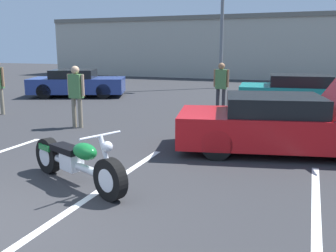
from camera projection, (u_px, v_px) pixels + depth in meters
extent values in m
cube|color=white|center=(93.00, 195.00, 5.59)|extent=(0.12, 5.08, 0.01)
cube|color=white|center=(316.00, 230.00, 4.51)|extent=(0.12, 5.08, 0.01)
cube|color=#B2AD9E|center=(258.00, 47.00, 26.91)|extent=(32.00, 4.00, 4.40)
cube|color=slate|center=(260.00, 18.00, 26.49)|extent=(32.00, 4.20, 0.30)
cylinder|color=slate|center=(222.00, 5.00, 19.63)|extent=(0.18, 0.18, 8.75)
cylinder|color=black|center=(110.00, 179.00, 5.36)|extent=(0.63, 0.39, 0.62)
cylinder|color=black|center=(49.00, 155.00, 6.55)|extent=(0.63, 0.39, 0.62)
cylinder|color=silver|center=(110.00, 179.00, 5.36)|extent=(0.38, 0.29, 0.34)
cylinder|color=silver|center=(49.00, 155.00, 6.55)|extent=(0.38, 0.29, 0.34)
cylinder|color=silver|center=(76.00, 165.00, 5.95)|extent=(1.42, 0.69, 0.12)
cube|color=silver|center=(72.00, 161.00, 6.03)|extent=(0.43, 0.36, 0.28)
ellipsoid|color=#146B2D|center=(85.00, 151.00, 5.71)|extent=(0.57, 0.45, 0.26)
cube|color=black|center=(67.00, 149.00, 6.08)|extent=(0.70, 0.49, 0.10)
cube|color=#146B2D|center=(49.00, 147.00, 6.48)|extent=(0.40, 0.34, 0.10)
cylinder|color=silver|center=(106.00, 156.00, 5.35)|extent=(0.31, 0.18, 0.62)
cylinder|color=silver|center=(101.00, 135.00, 5.36)|extent=(0.31, 0.66, 0.04)
sphere|color=silver|center=(107.00, 147.00, 5.29)|extent=(0.16, 0.16, 0.16)
cylinder|color=silver|center=(69.00, 162.00, 6.31)|extent=(1.08, 0.53, 0.09)
cube|color=red|center=(281.00, 129.00, 7.85)|extent=(4.54, 2.70, 0.65)
cube|color=black|center=(274.00, 104.00, 7.77)|extent=(2.22, 2.01, 0.38)
cylinder|color=black|center=(335.00, 131.00, 8.48)|extent=(0.65, 0.35, 0.61)
cylinder|color=black|center=(217.00, 144.00, 7.30)|extent=(0.65, 0.35, 0.61)
cylinder|color=black|center=(218.00, 128.00, 8.84)|extent=(0.65, 0.35, 0.61)
cube|color=navy|center=(78.00, 85.00, 16.87)|extent=(4.53, 3.30, 0.66)
cube|color=black|center=(74.00, 74.00, 16.76)|extent=(2.36, 2.28, 0.37)
cylinder|color=black|center=(104.00, 91.00, 16.12)|extent=(0.68, 0.44, 0.64)
cylinder|color=black|center=(109.00, 87.00, 17.76)|extent=(0.68, 0.44, 0.64)
cylinder|color=black|center=(44.00, 91.00, 16.06)|extent=(0.68, 0.44, 0.64)
cylinder|color=black|center=(55.00, 87.00, 17.70)|extent=(0.68, 0.44, 0.64)
cube|color=teal|center=(304.00, 95.00, 13.26)|extent=(4.66, 2.43, 0.65)
cube|color=black|center=(300.00, 80.00, 13.20)|extent=(2.19, 1.96, 0.39)
cylinder|color=black|center=(263.00, 102.00, 12.82)|extent=(0.72, 0.30, 0.70)
cylinder|color=black|center=(264.00, 95.00, 14.45)|extent=(0.72, 0.30, 0.70)
cylinder|color=gray|center=(2.00, 102.00, 12.27)|extent=(0.12, 0.12, 0.86)
cylinder|color=#9E704C|center=(3.00, 77.00, 12.06)|extent=(0.08, 0.08, 0.61)
cylinder|color=#333338|center=(218.00, 101.00, 12.65)|extent=(0.12, 0.12, 0.81)
cylinder|color=#333338|center=(224.00, 101.00, 12.58)|extent=(0.12, 0.12, 0.81)
cube|color=#4C7F47|center=(221.00, 79.00, 12.46)|extent=(0.36, 0.20, 0.64)
cylinder|color=#9E704C|center=(215.00, 78.00, 12.53)|extent=(0.08, 0.08, 0.58)
cylinder|color=#9E704C|center=(228.00, 78.00, 12.38)|extent=(0.08, 0.08, 0.58)
sphere|color=#9E704C|center=(222.00, 66.00, 12.37)|extent=(0.22, 0.22, 0.22)
cylinder|color=gray|center=(74.00, 113.00, 10.30)|extent=(0.12, 0.12, 0.82)
cylinder|color=gray|center=(80.00, 113.00, 10.23)|extent=(0.12, 0.12, 0.82)
cube|color=#4C7F47|center=(76.00, 86.00, 10.11)|extent=(0.36, 0.20, 0.65)
cylinder|color=tan|center=(69.00, 85.00, 10.18)|extent=(0.08, 0.08, 0.58)
cylinder|color=tan|center=(83.00, 85.00, 10.03)|extent=(0.08, 0.08, 0.58)
sphere|color=tan|center=(75.00, 70.00, 10.02)|extent=(0.22, 0.22, 0.22)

